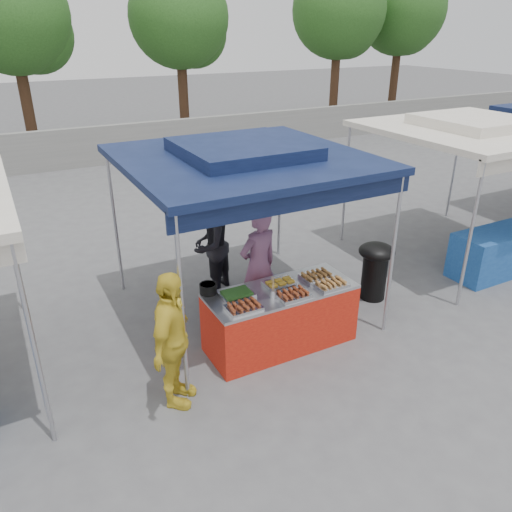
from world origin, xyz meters
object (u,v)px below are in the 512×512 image
wok_burner (375,266)px  customer_person (172,341)px  vendor_woman (258,266)px  helper_man (209,245)px  cooking_pot (208,289)px  vendor_table (280,317)px

wok_burner → customer_person: bearing=175.3°
vendor_woman → customer_person: (-1.68, -1.12, -0.05)m
wok_burner → customer_person: size_ratio=0.57×
helper_man → cooking_pot: bearing=26.1°
vendor_table → cooking_pot: (-0.88, 0.36, 0.49)m
vendor_table → wok_burner: bearing=12.1°
wok_burner → helper_man: bearing=129.7°
wok_burner → customer_person: customer_person is taller
cooking_pot → vendor_table: bearing=-22.4°
vendor_table → cooking_pot: 1.07m
vendor_table → cooking_pot: size_ratio=8.92×
customer_person → vendor_table: bearing=-39.0°
vendor_table → vendor_woman: vendor_woman is taller
helper_man → vendor_table: bearing=57.0°
vendor_table → wok_burner: (1.98, 0.42, 0.14)m
cooking_pot → wok_burner: (2.85, 0.06, -0.35)m
vendor_table → cooking_pot: cooking_pot is taller
vendor_woman → customer_person: bearing=22.2°
vendor_table → wok_burner: wok_burner is taller
wok_burner → helper_man: (-2.22, 1.41, 0.27)m
helper_man → vendor_woman: bearing=63.3°
vendor_table → helper_man: bearing=97.5°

